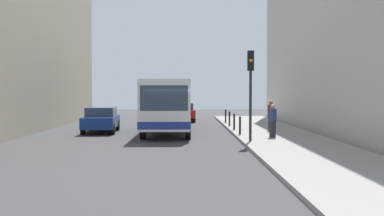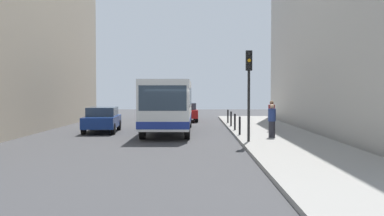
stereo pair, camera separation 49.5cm
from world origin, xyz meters
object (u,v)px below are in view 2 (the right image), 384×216
object	(u,v)px
bus	(169,103)
bollard_far	(231,119)
car_beside_bus	(102,119)
bollard_farthest	(228,116)
car_behind_bus	(185,112)
bollard_near	(240,126)
traffic_light	(249,78)
pedestrian_near_signal	(272,121)
bollard_mid	(235,122)
pedestrian_mid_sidewalk	(272,116)

from	to	relation	value
bus	bollard_far	size ratio (longest dim) A/B	11.60
car_beside_bus	bollard_farthest	distance (m)	9.88
car_behind_bus	bollard_near	size ratio (longest dim) A/B	4.72
car_beside_bus	traffic_light	size ratio (longest dim) A/B	1.10
bollard_farthest	pedestrian_near_signal	xyz separation A→B (m)	(1.44, -10.70, 0.34)
bus	bollard_mid	xyz separation A→B (m)	(3.86, -0.06, -1.10)
car_behind_bus	bollard_farthest	world-z (taller)	car_behind_bus
car_behind_bus	bollard_farthest	size ratio (longest dim) A/B	4.72
bus	car_behind_bus	distance (m)	10.46
bus	traffic_light	xyz separation A→B (m)	(3.96, -6.44, 1.28)
bollard_far	car_beside_bus	bearing A→B (deg)	-159.19
traffic_light	pedestrian_near_signal	size ratio (longest dim) A/B	2.50
bus	bollard_near	bearing A→B (deg)	140.96
pedestrian_mid_sidewalk	car_behind_bus	bearing A→B (deg)	-65.30
traffic_light	bollard_farthest	world-z (taller)	traffic_light
car_behind_bus	pedestrian_mid_sidewalk	xyz separation A→B (m)	(5.18, -11.16, 0.23)
car_behind_bus	bollard_mid	xyz separation A→B (m)	(3.14, -10.45, -0.16)
bus	pedestrian_near_signal	bearing A→B (deg)	138.88
bollard_near	pedestrian_near_signal	distance (m)	2.11
pedestrian_near_signal	bollard_farthest	bearing A→B (deg)	-107.16
bus	car_beside_bus	size ratio (longest dim) A/B	2.45
bollard_near	bus	bearing A→B (deg)	140.99
traffic_light	bollard_mid	world-z (taller)	traffic_light
car_beside_bus	traffic_light	xyz separation A→B (m)	(7.92, -6.48, 2.22)
car_beside_bus	bollard_mid	distance (m)	7.82
bollard_farthest	bollard_mid	bearing A→B (deg)	-90.00
bollard_near	bollard_far	world-z (taller)	same
bollard_far	pedestrian_mid_sidewalk	xyz separation A→B (m)	(2.04, -3.77, 0.39)
pedestrian_near_signal	bollard_mid	bearing A→B (deg)	-97.31
car_beside_bus	car_behind_bus	xyz separation A→B (m)	(4.68, 10.35, 0.00)
traffic_light	car_behind_bus	bearing A→B (deg)	100.89
car_behind_bus	car_beside_bus	bearing A→B (deg)	62.73
pedestrian_near_signal	pedestrian_mid_sidewalk	bearing A→B (deg)	-123.65
bus	car_behind_bus	size ratio (longest dim) A/B	2.46
bus	bollard_mid	distance (m)	4.01
bus	pedestrian_mid_sidewalk	bearing A→B (deg)	172.59
bollard_far	pedestrian_mid_sidewalk	world-z (taller)	pedestrian_mid_sidewalk
pedestrian_near_signal	car_behind_bus	bearing A→B (deg)	-97.87
pedestrian_near_signal	pedestrian_mid_sidewalk	size ratio (longest dim) A/B	0.95
bus	car_behind_bus	xyz separation A→B (m)	(0.72, 10.39, -0.94)
bollard_farthest	car_beside_bus	bearing A→B (deg)	-142.32
bus	car_beside_bus	bearing A→B (deg)	-0.56
car_behind_bus	bollard_mid	world-z (taller)	car_behind_bus
bus	car_behind_bus	world-z (taller)	bus
bus	bollard_mid	size ratio (longest dim) A/B	11.60
bollard_mid	bollard_farthest	distance (m)	6.14
bus	bollard_mid	world-z (taller)	bus
traffic_light	bollard_mid	xyz separation A→B (m)	(-0.10, 6.39, -2.38)
bollard_near	pedestrian_near_signal	xyz separation A→B (m)	(1.44, -1.50, 0.34)
traffic_light	bollard_farthest	distance (m)	12.75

